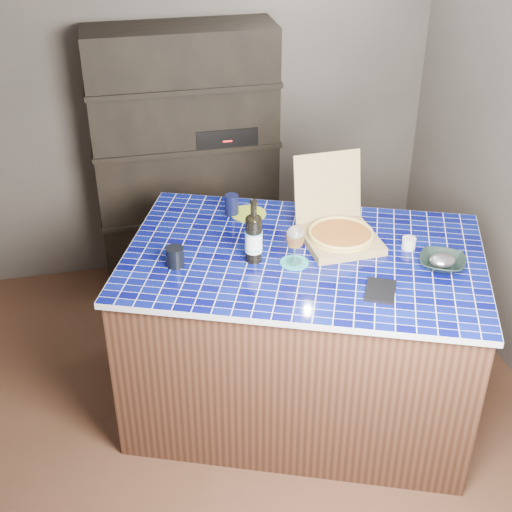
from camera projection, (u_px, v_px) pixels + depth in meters
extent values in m
plane|color=#4E2E21|center=(231.00, 418.00, 4.00)|extent=(3.50, 3.50, 0.00)
plane|color=#554E4A|center=(179.00, 101.00, 4.80)|extent=(3.50, 0.00, 3.50)
cube|color=black|center=(186.00, 162.00, 4.80)|extent=(1.20, 0.40, 1.80)
cube|color=black|center=(223.00, 130.00, 4.69)|extent=(0.40, 0.32, 0.12)
cube|color=#4C2C1D|center=(301.00, 335.00, 3.87)|extent=(2.04, 1.67, 0.96)
cube|color=#040645|center=(304.00, 258.00, 3.61)|extent=(2.10, 1.73, 0.03)
cube|color=#A08752|center=(340.00, 240.00, 3.69)|extent=(0.39, 0.39, 0.04)
cube|color=#A08752|center=(328.00, 186.00, 3.77)|extent=(0.37, 0.10, 0.36)
cylinder|color=tan|center=(341.00, 235.00, 3.68)|extent=(0.34, 0.34, 0.01)
cylinder|color=maroon|center=(341.00, 233.00, 3.67)|extent=(0.30, 0.30, 0.01)
torus|color=tan|center=(341.00, 233.00, 3.67)|extent=(0.34, 0.34, 0.02)
cylinder|color=black|center=(254.00, 240.00, 3.50)|extent=(0.08, 0.08, 0.23)
ellipsoid|color=black|center=(254.00, 219.00, 3.44)|extent=(0.08, 0.08, 0.05)
cylinder|color=black|center=(254.00, 209.00, 3.41)|extent=(0.03, 0.03, 0.09)
cylinder|color=white|center=(254.00, 242.00, 3.50)|extent=(0.08, 0.08, 0.10)
cylinder|color=#3F9CD7|center=(254.00, 248.00, 3.52)|extent=(0.09, 0.09, 0.01)
cylinder|color=#3F9CD7|center=(254.00, 232.00, 3.48)|extent=(0.09, 0.09, 0.01)
cylinder|color=teal|center=(294.00, 263.00, 3.53)|extent=(0.14, 0.14, 0.01)
cylinder|color=white|center=(294.00, 262.00, 3.53)|extent=(0.08, 0.08, 0.01)
cylinder|color=white|center=(295.00, 254.00, 3.50)|extent=(0.01, 0.01, 0.09)
ellipsoid|color=white|center=(295.00, 237.00, 3.45)|extent=(0.09, 0.09, 0.12)
cylinder|color=#AC681B|center=(295.00, 239.00, 3.46)|extent=(0.08, 0.08, 0.06)
cylinder|color=white|center=(295.00, 233.00, 3.44)|extent=(0.08, 0.08, 0.02)
cylinder|color=black|center=(175.00, 257.00, 3.49)|extent=(0.09, 0.09, 0.10)
cube|color=black|center=(381.00, 291.00, 3.31)|extent=(0.21, 0.23, 0.02)
imported|color=black|center=(442.00, 262.00, 3.49)|extent=(0.30, 0.30, 0.05)
ellipsoid|color=#B3B5BF|center=(443.00, 260.00, 3.48)|extent=(0.13, 0.11, 0.06)
cylinder|color=silver|center=(409.00, 243.00, 3.64)|extent=(0.07, 0.07, 0.06)
cylinder|color=black|center=(232.00, 205.00, 3.94)|extent=(0.07, 0.07, 0.12)
cylinder|color=#A0BB28|center=(248.00, 214.00, 3.97)|extent=(0.20, 0.20, 0.01)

